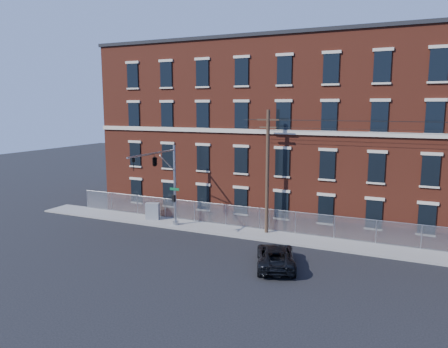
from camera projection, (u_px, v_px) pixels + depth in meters
name	position (u px, v px, depth m)	size (l,w,h in m)	color
ground	(215.00, 251.00, 30.75)	(140.00, 140.00, 0.00)	black
sidewalk	(397.00, 252.00, 30.36)	(65.00, 3.00, 0.12)	gray
mill_building	(407.00, 132.00, 37.12)	(55.30, 14.32, 16.30)	maroon
chain_link_fence	(398.00, 234.00, 31.37)	(59.06, 0.06, 1.85)	#A5A8AD
traffic_signal_mast	(160.00, 169.00, 34.30)	(0.90, 6.75, 7.00)	#9EA0A5
utility_pole_near	(267.00, 170.00, 34.13)	(1.80, 0.28, 10.00)	#422F21
pickup_truck	(276.00, 256.00, 27.70)	(2.37, 5.15, 1.43)	black
utility_cabinet	(153.00, 211.00, 38.89)	(1.21, 0.61, 1.52)	gray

